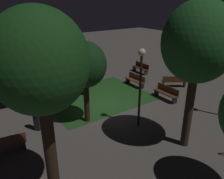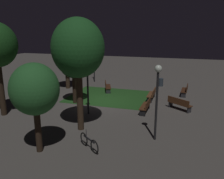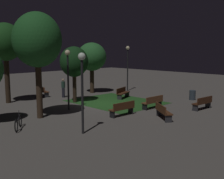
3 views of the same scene
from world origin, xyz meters
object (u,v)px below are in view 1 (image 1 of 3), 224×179
Objects in this scene: bench_by_lamp at (141,68)px; bench_back_row at (4,144)px; tree_near_wall at (39,65)px; lamp_post_path_center at (19,47)px; trash_bin at (102,66)px; tree_lawn_side at (85,65)px; lamp_post_near_wall at (141,74)px; bench_front_right at (174,81)px; bench_corner at (135,80)px; bench_path_side at (76,86)px; pedestrian at (36,115)px; bench_near_trees at (166,92)px; tree_left_canopy at (8,53)px; tree_back_right at (198,44)px.

bench_back_row is at bearing 112.36° from bench_by_lamp.
tree_near_wall is at bearing -165.71° from bench_back_row.
lamp_post_path_center is 5.64× the size of trash_bin.
lamp_post_near_wall is (-1.94, -1.94, -0.32)m from tree_lawn_side.
bench_front_right is at bearing -68.47° from tree_near_wall.
bench_corner and bench_path_side have the same top height.
trash_bin is at bearing 15.95° from bench_front_right.
lamp_post_near_wall is (-6.65, 6.25, 2.31)m from bench_by_lamp.
lamp_post_path_center is at bearing 18.79° from lamp_post_near_wall.
lamp_post_near_wall is at bearing -134.95° from tree_lawn_side.
bench_corner is 0.99× the size of bench_by_lamp.
bench_back_row is 2.08m from pedestrian.
bench_near_trees is at bearing 178.58° from trash_bin.
bench_path_side is (1.44, 4.29, 0.00)m from bench_corner.
tree_near_wall is at bearing 111.53° from bench_front_right.
tree_near_wall reaches higher than bench_corner.
bench_front_right is 0.37× the size of tree_left_canopy.
tree_back_right is (-8.38, -1.16, 4.09)m from bench_path_side.
bench_corner is 0.45× the size of lamp_post_near_wall.
bench_path_side is at bearing 71.43° from bench_corner.
bench_near_trees is 8.23m from pedestrian.
bench_back_row is at bearing 76.11° from lamp_post_near_wall.
tree_back_right is at bearing 141.09° from bench_near_trees.
tree_lawn_side is 0.69× the size of tree_back_right.
bench_corner is 0.98× the size of bench_back_row.
trash_bin is 0.49× the size of pedestrian.
bench_back_row is 2.37× the size of trash_bin.
bench_front_right is (1.03, -12.05, 0.00)m from bench_back_row.
bench_back_row reaches higher than trash_bin.
lamp_post_near_wall is at bearing 110.84° from bench_near_trees.
bench_corner is at bearing -55.00° from tree_near_wall.
trash_bin is at bearing 40.35° from bench_by_lamp.
lamp_post_near_wall reaches higher than bench_path_side.
tree_left_canopy reaches higher than pedestrian.
tree_lawn_side reaches higher than bench_path_side.
pedestrian is at bearing 130.89° from bench_path_side.
bench_by_lamp is (5.25, -2.56, 0.00)m from bench_near_trees.
lamp_post_near_wall is 5.18× the size of trash_bin.
trash_bin is (3.52, -4.49, -0.09)m from bench_path_side.
bench_by_lamp is at bearing -83.79° from bench_path_side.
lamp_post_near_wall reaches higher than trash_bin.
tree_left_canopy is (4.51, 8.29, 2.87)m from bench_near_trees.
bench_back_row is at bearing 128.06° from trash_bin.
lamp_post_path_center is (11.76, 3.72, -1.56)m from tree_back_right.
tree_lawn_side is 5.29m from tree_near_wall.
lamp_post_near_wall reaches higher than bench_corner.
bench_front_right is at bearing -131.41° from bench_corner.
lamp_post_path_center is (11.15, -2.17, -1.55)m from tree_near_wall.
bench_near_trees reaches higher than trash_bin.
bench_back_row is 8.86m from tree_back_right.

